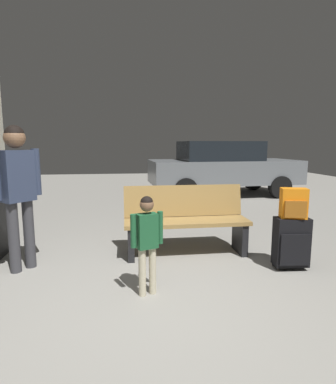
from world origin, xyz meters
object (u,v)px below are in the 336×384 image
backpack_bright (294,204)px  child (147,235)px  adult (18,183)px  parked_car_near (222,167)px  suitcase (291,242)px  bench (186,220)px

backpack_bright → child: bearing=-166.7°
adult → parked_car_near: 6.25m
suitcase → child: bearing=-166.7°
child → adult: (-1.37, 0.80, 0.42)m
backpack_bright → adult: bearing=172.5°
adult → parked_car_near: size_ratio=0.39×
bench → adult: bearing=-171.4°
child → parked_car_near: (2.51, 5.69, 0.22)m
child → suitcase: bearing=13.3°
child → parked_car_near: 6.22m
bench → backpack_bright: 1.34m
suitcase → child: 1.75m
bench → backpack_bright: bearing=-32.5°
suitcase → backpack_bright: bearing=-168.7°
bench → backpack_bright: (1.10, -0.70, 0.33)m
backpack_bright → adult: (-3.05, 0.40, 0.24)m
backpack_bright → adult: 3.09m
bench → adult: (-1.96, -0.30, 0.57)m
child → parked_car_near: size_ratio=0.23×
backpack_bright → adult: adult is taller
child → parked_car_near: bearing=66.2°
suitcase → adult: bearing=172.5°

